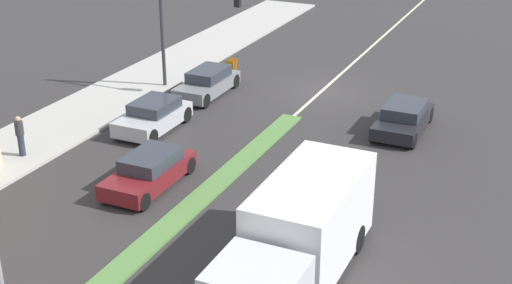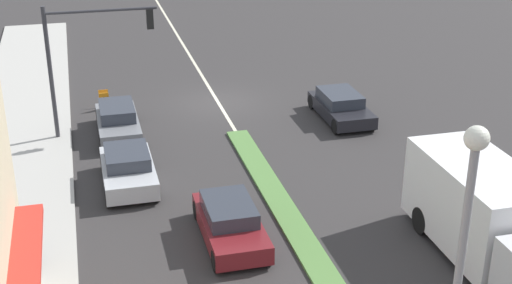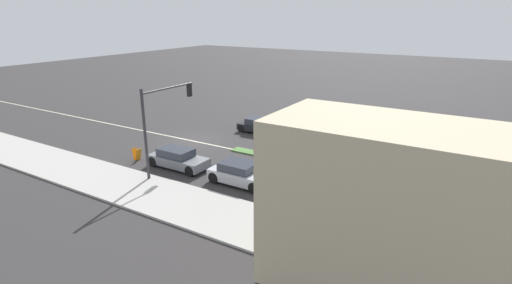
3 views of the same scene
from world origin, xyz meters
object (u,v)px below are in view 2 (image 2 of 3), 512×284
(warning_aframe_sign, at_px, (104,100))
(sedan_dark, at_px, (341,106))
(street_lamp, at_px, (460,264))
(pedestrian, at_px, (33,236))
(sedan_maroon, at_px, (230,222))
(sedan_silver, at_px, (128,169))
(suv_grey, at_px, (118,121))
(traffic_signal_main, at_px, (84,48))
(delivery_truck, at_px, (492,221))

(warning_aframe_sign, height_order, sedan_dark, sedan_dark)
(street_lamp, height_order, warning_aframe_sign, street_lamp)
(street_lamp, height_order, pedestrian, street_lamp)
(warning_aframe_sign, distance_m, sedan_maroon, 13.61)
(warning_aframe_sign, xyz_separation_m, sedan_maroon, (-3.20, 13.23, 0.18))
(pedestrian, relative_size, sedan_silver, 0.44)
(street_lamp, distance_m, suv_grey, 20.46)
(warning_aframe_sign, distance_m, suv_grey, 3.51)
(traffic_signal_main, bearing_deg, pedestrian, 78.25)
(street_lamp, bearing_deg, sedan_silver, -70.84)
(delivery_truck, distance_m, sedan_maroon, 7.97)
(suv_grey, bearing_deg, pedestrian, 71.94)
(suv_grey, xyz_separation_m, sedan_silver, (0.00, 5.01, 0.01))
(warning_aframe_sign, distance_m, sedan_silver, 8.51)
(street_lamp, distance_m, sedan_silver, 15.78)
(delivery_truck, bearing_deg, pedestrian, -13.98)
(sedan_silver, bearing_deg, pedestrian, 56.19)
(pedestrian, xyz_separation_m, sedan_maroon, (-5.98, -0.02, -0.39))
(street_lamp, relative_size, sedan_silver, 1.93)
(traffic_signal_main, distance_m, warning_aframe_sign, 4.88)
(sedan_silver, height_order, sedan_maroon, sedan_silver)
(suv_grey, relative_size, sedan_maroon, 1.01)
(sedan_dark, bearing_deg, suv_grey, -3.41)
(traffic_signal_main, height_order, sedan_silver, traffic_signal_main)
(sedan_silver, distance_m, sedan_dark, 10.93)
(delivery_truck, xyz_separation_m, sedan_silver, (10.00, -8.03, -0.82))
(suv_grey, relative_size, sedan_dark, 1.00)
(traffic_signal_main, bearing_deg, street_lamp, 107.41)
(warning_aframe_sign, height_order, sedan_maroon, sedan_maroon)
(traffic_signal_main, relative_size, warning_aframe_sign, 6.69)
(street_lamp, xyz_separation_m, sedan_dark, (-5.00, -18.81, -4.18))
(sedan_maroon, bearing_deg, sedan_silver, -59.39)
(warning_aframe_sign, bearing_deg, pedestrian, 78.14)
(traffic_signal_main, bearing_deg, sedan_maroon, 111.67)
(sedan_dark, bearing_deg, delivery_truck, 90.00)
(sedan_silver, xyz_separation_m, sedan_maroon, (-2.80, 4.73, -0.04))
(warning_aframe_sign, relative_size, sedan_dark, 0.20)
(street_lamp, distance_m, delivery_truck, 8.74)
(warning_aframe_sign, bearing_deg, traffic_signal_main, 77.80)
(traffic_signal_main, height_order, street_lamp, street_lamp)
(sedan_dark, bearing_deg, pedestrian, 34.82)
(warning_aframe_sign, xyz_separation_m, sedan_silver, (-0.40, 8.50, 0.22))
(traffic_signal_main, bearing_deg, delivery_truck, 130.16)
(delivery_truck, distance_m, sedan_silver, 12.85)
(suv_grey, height_order, sedan_maroon, suv_grey)
(delivery_truck, distance_m, sedan_dark, 12.48)
(suv_grey, relative_size, sedan_silver, 1.08)
(delivery_truck, xyz_separation_m, sedan_dark, (0.00, -12.45, -0.87))
(pedestrian, relative_size, sedan_maroon, 0.41)
(sedan_silver, bearing_deg, suv_grey, -90.00)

